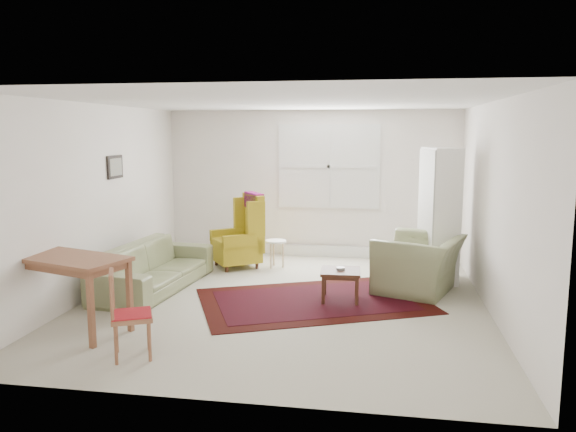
% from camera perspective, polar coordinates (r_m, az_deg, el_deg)
% --- Properties ---
extents(room, '(5.04, 5.54, 2.51)m').
position_cam_1_polar(room, '(7.19, 0.03, 1.52)').
color(room, beige).
rests_on(room, ground).
extents(rug, '(3.29, 2.77, 0.03)m').
position_cam_1_polar(rug, '(7.23, 2.61, -8.54)').
color(rug, black).
rests_on(rug, ground).
extents(sofa, '(1.04, 2.22, 0.87)m').
position_cam_1_polar(sofa, '(7.89, -13.43, -4.16)').
color(sofa, '#80875A').
rests_on(sofa, ground).
extents(armchair, '(1.35, 1.44, 0.90)m').
position_cam_1_polar(armchair, '(7.76, 13.21, -4.21)').
color(armchair, '#80875A').
rests_on(armchair, ground).
extents(wingback_chair, '(0.98, 0.97, 1.18)m').
position_cam_1_polar(wingback_chair, '(8.90, -5.31, -1.47)').
color(wingback_chair, '#B19A1B').
rests_on(wingback_chair, ground).
extents(coffee_table, '(0.52, 0.52, 0.41)m').
position_cam_1_polar(coffee_table, '(7.22, 5.34, -7.01)').
color(coffee_table, '#452315').
rests_on(coffee_table, ground).
extents(stool, '(0.34, 0.34, 0.44)m').
position_cam_1_polar(stool, '(8.92, -1.24, -3.84)').
color(stool, white).
rests_on(stool, ground).
extents(cabinet, '(0.55, 0.83, 1.92)m').
position_cam_1_polar(cabinet, '(8.30, 15.13, 0.10)').
color(cabinet, white).
rests_on(cabinet, ground).
extents(desk, '(1.43, 1.02, 0.82)m').
position_cam_1_polar(desk, '(6.55, -21.26, -7.34)').
color(desk, brown).
rests_on(desk, ground).
extents(desk_chair, '(0.50, 0.50, 0.86)m').
position_cam_1_polar(desk_chair, '(5.60, -15.60, -9.55)').
color(desk_chair, brown).
rests_on(desk_chair, ground).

